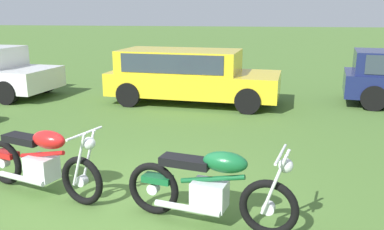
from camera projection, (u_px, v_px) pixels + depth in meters
ground_plane at (115, 209)px, 5.25m from camera, size 120.00×120.00×0.00m
motorcycle_red at (41, 161)px, 5.57m from camera, size 2.03×0.93×1.02m
motorcycle_green at (210, 187)px, 4.76m from camera, size 2.06×0.76×1.02m
car_yellow at (187, 72)px, 11.09m from camera, size 4.66×2.28×1.43m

